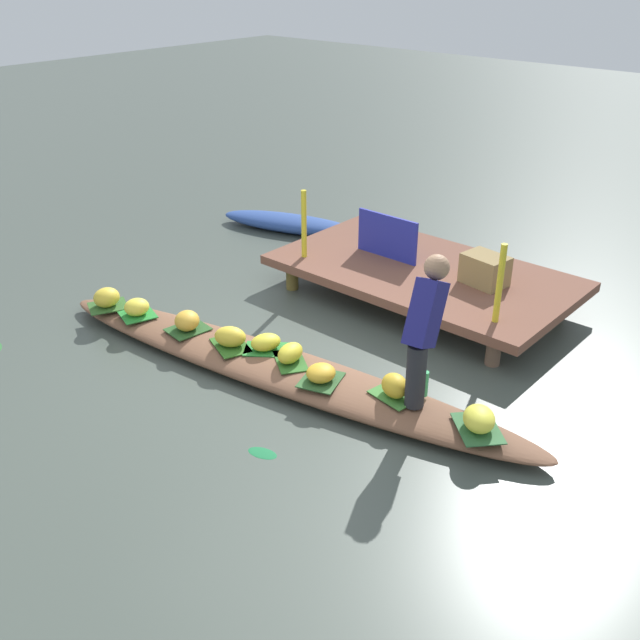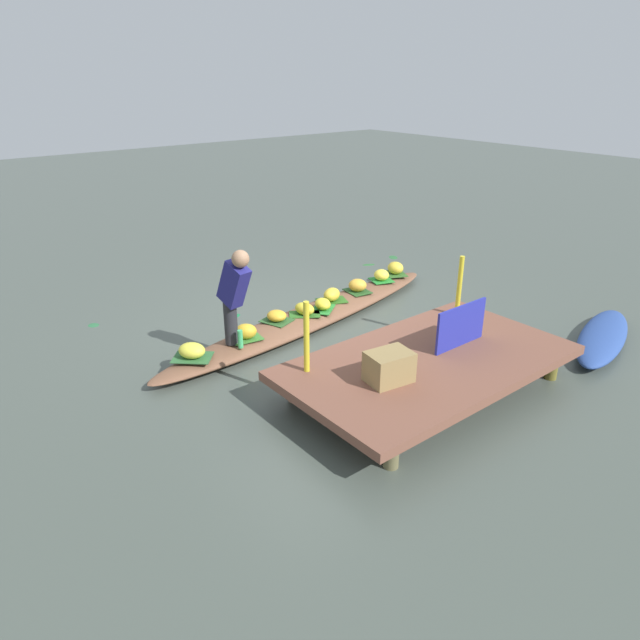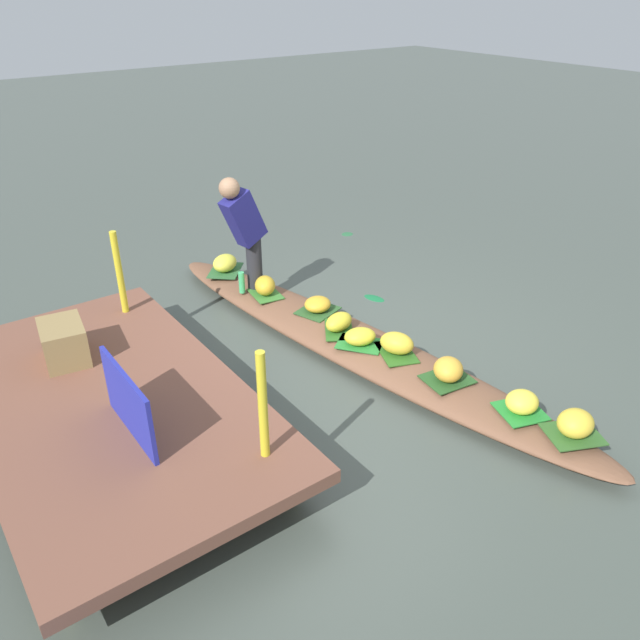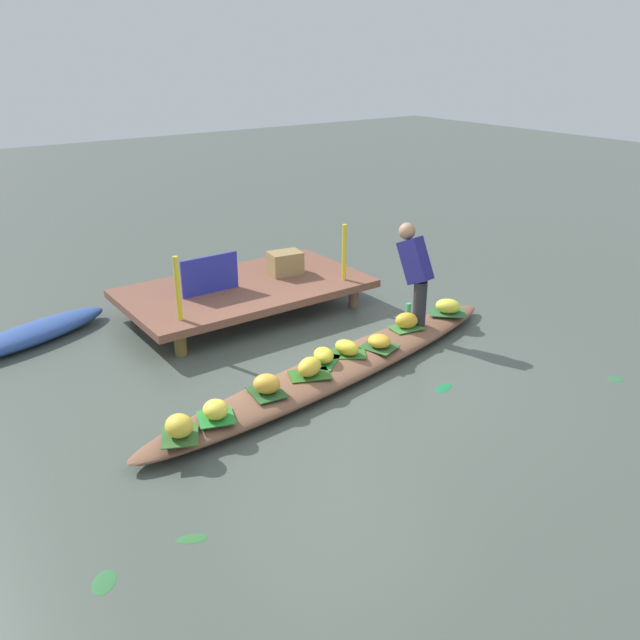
% 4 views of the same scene
% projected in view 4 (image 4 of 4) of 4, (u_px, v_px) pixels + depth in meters
% --- Properties ---
extents(canal_water, '(40.00, 40.00, 0.00)m').
position_uv_depth(canal_water, '(340.00, 375.00, 7.13)').
color(canal_water, '#475048').
rests_on(canal_water, ground).
extents(dock_platform, '(3.20, 1.80, 0.38)m').
position_uv_depth(dock_platform, '(245.00, 289.00, 8.71)').
color(dock_platform, brown).
rests_on(dock_platform, ground).
extents(vendor_boat, '(5.17, 1.45, 0.19)m').
position_uv_depth(vendor_boat, '(340.00, 367.00, 7.10)').
color(vendor_boat, brown).
rests_on(vendor_boat, ground).
extents(moored_boat, '(2.07, 1.13, 0.21)m').
position_uv_depth(moored_boat, '(32.00, 334.00, 7.88)').
color(moored_boat, '#2B488F').
rests_on(moored_boat, ground).
extents(leaf_mat_0, '(0.48, 0.44, 0.01)m').
position_uv_depth(leaf_mat_0, '(347.00, 354.00, 7.17)').
color(leaf_mat_0, '#2E6623').
rests_on(leaf_mat_0, vendor_boat).
extents(banana_bunch_0, '(0.26, 0.33, 0.16)m').
position_uv_depth(banana_bunch_0, '(347.00, 348.00, 7.14)').
color(banana_bunch_0, yellow).
rests_on(banana_bunch_0, vendor_boat).
extents(leaf_mat_1, '(0.41, 0.41, 0.01)m').
position_uv_depth(leaf_mat_1, '(216.00, 417.00, 5.96)').
color(leaf_mat_1, '#268631').
rests_on(leaf_mat_1, vendor_boat).
extents(banana_bunch_1, '(0.29, 0.30, 0.17)m').
position_uv_depth(banana_bunch_1, '(216.00, 409.00, 5.92)').
color(banana_bunch_1, yellow).
rests_on(banana_bunch_1, vendor_boat).
extents(leaf_mat_2, '(0.41, 0.32, 0.01)m').
position_uv_depth(leaf_mat_2, '(406.00, 328.00, 7.84)').
color(leaf_mat_2, '#3A7A30').
rests_on(leaf_mat_2, vendor_boat).
extents(banana_bunch_2, '(0.34, 0.31, 0.19)m').
position_uv_depth(banana_bunch_2, '(407.00, 320.00, 7.80)').
color(banana_bunch_2, gold).
rests_on(banana_bunch_2, vendor_boat).
extents(leaf_mat_3, '(0.44, 0.47, 0.01)m').
position_uv_depth(leaf_mat_3, '(180.00, 435.00, 5.68)').
color(leaf_mat_3, '#326128').
rests_on(leaf_mat_3, vendor_boat).
extents(banana_bunch_3, '(0.26, 0.29, 0.20)m').
position_uv_depth(banana_bunch_3, '(179.00, 426.00, 5.64)').
color(banana_bunch_3, yellow).
rests_on(banana_bunch_3, vendor_boat).
extents(leaf_mat_4, '(0.36, 0.41, 0.01)m').
position_uv_depth(leaf_mat_4, '(267.00, 392.00, 6.39)').
color(leaf_mat_4, '#265122').
rests_on(leaf_mat_4, vendor_boat).
extents(banana_bunch_4, '(0.36, 0.36, 0.19)m').
position_uv_depth(banana_bunch_4, '(267.00, 384.00, 6.35)').
color(banana_bunch_4, gold).
rests_on(banana_bunch_4, vendor_boat).
extents(leaf_mat_5, '(0.54, 0.53, 0.01)m').
position_uv_depth(leaf_mat_5, '(448.00, 312.00, 8.28)').
color(leaf_mat_5, '#306536').
rests_on(leaf_mat_5, vendor_boat).
extents(banana_bunch_5, '(0.38, 0.40, 0.18)m').
position_uv_depth(banana_bunch_5, '(448.00, 306.00, 8.25)').
color(banana_bunch_5, yellow).
rests_on(banana_bunch_5, vendor_boat).
extents(leaf_mat_6, '(0.42, 0.45, 0.01)m').
position_uv_depth(leaf_mat_6, '(379.00, 347.00, 7.35)').
color(leaf_mat_6, '#2C5728').
rests_on(leaf_mat_6, vendor_boat).
extents(banana_bunch_6, '(0.29, 0.31, 0.14)m').
position_uv_depth(banana_bunch_6, '(379.00, 341.00, 7.32)').
color(banana_bunch_6, gold).
rests_on(banana_bunch_6, vendor_boat).
extents(leaf_mat_7, '(0.49, 0.42, 0.01)m').
position_uv_depth(leaf_mat_7, '(310.00, 375.00, 6.72)').
color(leaf_mat_7, '#2D621E').
rests_on(leaf_mat_7, vendor_boat).
extents(banana_bunch_7, '(0.36, 0.32, 0.19)m').
position_uv_depth(banana_bunch_7, '(310.00, 367.00, 6.69)').
color(banana_bunch_7, gold).
rests_on(banana_bunch_7, vendor_boat).
extents(leaf_mat_8, '(0.48, 0.46, 0.01)m').
position_uv_depth(leaf_mat_8, '(324.00, 361.00, 7.01)').
color(leaf_mat_8, '#2B8234').
rests_on(leaf_mat_8, vendor_boat).
extents(banana_bunch_8, '(0.30, 0.34, 0.15)m').
position_uv_depth(banana_bunch_8, '(324.00, 355.00, 6.98)').
color(banana_bunch_8, yellow).
rests_on(banana_bunch_8, vendor_boat).
extents(vendor_person, '(0.25, 0.49, 1.22)m').
position_uv_depth(vendor_person, '(415.00, 268.00, 7.74)').
color(vendor_person, '#28282D').
rests_on(vendor_person, vendor_boat).
extents(water_bottle, '(0.06, 0.06, 0.22)m').
position_uv_depth(water_bottle, '(408.00, 312.00, 8.02)').
color(water_bottle, '#44BE6D').
rests_on(water_bottle, vendor_boat).
extents(market_banner, '(0.79, 0.03, 0.49)m').
position_uv_depth(market_banner, '(210.00, 275.00, 8.32)').
color(market_banner, '#252C9F').
rests_on(market_banner, dock_platform).
extents(railing_post_west, '(0.06, 0.06, 0.77)m').
position_uv_depth(railing_post_west, '(178.00, 289.00, 7.44)').
color(railing_post_west, yellow).
rests_on(railing_post_west, dock_platform).
extents(railing_post_east, '(0.06, 0.06, 0.77)m').
position_uv_depth(railing_post_east, '(344.00, 252.00, 8.73)').
color(railing_post_east, yellow).
rests_on(railing_post_east, dock_platform).
extents(produce_crate, '(0.48, 0.38, 0.31)m').
position_uv_depth(produce_crate, '(285.00, 263.00, 9.05)').
color(produce_crate, olive).
rests_on(produce_crate, dock_platform).
extents(drifting_plant_0, '(0.25, 0.20, 0.01)m').
position_uv_depth(drifting_plant_0, '(192.00, 539.00, 4.77)').
color(drifting_plant_0, '#2D6932').
rests_on(drifting_plant_0, ground).
extents(drifting_plant_1, '(0.17, 0.19, 0.01)m').
position_uv_depth(drifting_plant_1, '(616.00, 379.00, 7.04)').
color(drifting_plant_1, '#2B683E').
rests_on(drifting_plant_1, ground).
extents(drifting_plant_2, '(0.26, 0.28, 0.01)m').
position_uv_depth(drifting_plant_2, '(104.00, 582.00, 4.38)').
color(drifting_plant_2, '#2C6936').
rests_on(drifting_plant_2, ground).
extents(drifting_plant_3, '(0.27, 0.19, 0.01)m').
position_uv_depth(drifting_plant_3, '(444.00, 388.00, 6.85)').
color(drifting_plant_3, '#196D3B').
rests_on(drifting_plant_3, ground).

